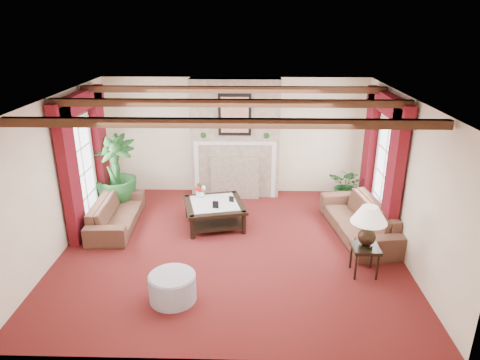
{
  "coord_description": "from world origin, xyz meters",
  "views": [
    {
      "loc": [
        0.35,
        -6.86,
        3.92
      ],
      "look_at": [
        0.16,
        0.4,
        1.16
      ],
      "focal_mm": 32.0,
      "sensor_mm": 36.0,
      "label": 1
    }
  ],
  "objects_px": {
    "coffee_table": "(214,214)",
    "side_table": "(364,260)",
    "sofa_right": "(359,214)",
    "potted_palm": "(117,188)",
    "sofa_left": "(116,208)",
    "ottoman": "(173,287)"
  },
  "relations": [
    {
      "from": "ottoman",
      "to": "coffee_table",
      "type": "bearing_deg",
      "value": 80.4
    },
    {
      "from": "sofa_left",
      "to": "ottoman",
      "type": "relative_size",
      "value": 2.83
    },
    {
      "from": "coffee_table",
      "to": "side_table",
      "type": "distance_m",
      "value": 3.09
    },
    {
      "from": "potted_palm",
      "to": "side_table",
      "type": "distance_m",
      "value": 5.39
    },
    {
      "from": "sofa_right",
      "to": "potted_palm",
      "type": "height_order",
      "value": "potted_palm"
    },
    {
      "from": "side_table",
      "to": "sofa_right",
      "type": "bearing_deg",
      "value": 80.57
    },
    {
      "from": "sofa_left",
      "to": "ottoman",
      "type": "height_order",
      "value": "sofa_left"
    },
    {
      "from": "sofa_left",
      "to": "potted_palm",
      "type": "height_order",
      "value": "potted_palm"
    },
    {
      "from": "coffee_table",
      "to": "sofa_right",
      "type": "bearing_deg",
      "value": -20.21
    },
    {
      "from": "sofa_left",
      "to": "coffee_table",
      "type": "bearing_deg",
      "value": -89.41
    },
    {
      "from": "potted_palm",
      "to": "coffee_table",
      "type": "relative_size",
      "value": 1.45
    },
    {
      "from": "sofa_left",
      "to": "sofa_right",
      "type": "bearing_deg",
      "value": -95.35
    },
    {
      "from": "sofa_right",
      "to": "coffee_table",
      "type": "distance_m",
      "value": 2.83
    },
    {
      "from": "sofa_left",
      "to": "side_table",
      "type": "bearing_deg",
      "value": -112.16
    },
    {
      "from": "sofa_left",
      "to": "side_table",
      "type": "xyz_separation_m",
      "value": [
        4.52,
        -1.61,
        -0.13
      ]
    },
    {
      "from": "sofa_right",
      "to": "coffee_table",
      "type": "xyz_separation_m",
      "value": [
        -2.8,
        0.34,
        -0.2
      ]
    },
    {
      "from": "potted_palm",
      "to": "ottoman",
      "type": "bearing_deg",
      "value": -61.58
    },
    {
      "from": "sofa_right",
      "to": "ottoman",
      "type": "height_order",
      "value": "sofa_right"
    },
    {
      "from": "potted_palm",
      "to": "sofa_left",
      "type": "bearing_deg",
      "value": -75.11
    },
    {
      "from": "potted_palm",
      "to": "sofa_right",
      "type": "bearing_deg",
      "value": -12.86
    },
    {
      "from": "sofa_left",
      "to": "coffee_table",
      "type": "distance_m",
      "value": 1.96
    },
    {
      "from": "side_table",
      "to": "ottoman",
      "type": "distance_m",
      "value": 3.08
    }
  ]
}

